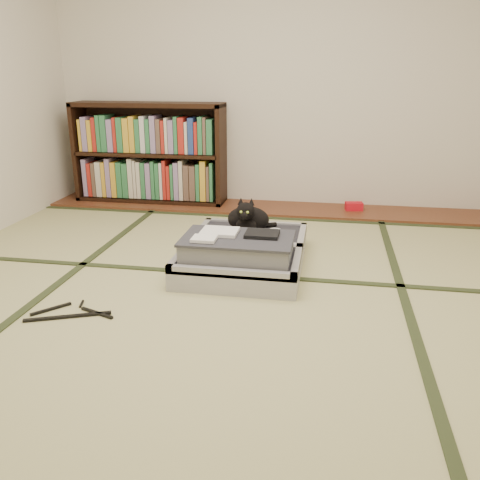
# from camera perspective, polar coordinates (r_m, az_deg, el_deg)

# --- Properties ---
(floor) EXTENTS (4.50, 4.50, 0.00)m
(floor) POSITION_cam_1_polar(r_m,az_deg,el_deg) (2.80, -2.28, -7.07)
(floor) COLOR #C5BF83
(floor) RESTS_ON ground
(wood_strip) EXTENTS (4.00, 0.50, 0.02)m
(wood_strip) POSITION_cam_1_polar(r_m,az_deg,el_deg) (4.65, 2.96, 3.61)
(wood_strip) COLOR brown
(wood_strip) RESTS_ON ground
(red_item) EXTENTS (0.16, 0.11, 0.07)m
(red_item) POSITION_cam_1_polar(r_m,az_deg,el_deg) (4.64, 12.67, 3.72)
(red_item) COLOR red
(red_item) RESTS_ON wood_strip
(room_shell) EXTENTS (4.50, 4.50, 4.50)m
(room_shell) POSITION_cam_1_polar(r_m,az_deg,el_deg) (2.53, -2.74, 24.29)
(room_shell) COLOR white
(room_shell) RESTS_ON ground
(tatami_borders) EXTENTS (4.00, 4.50, 0.01)m
(tatami_borders) POSITION_cam_1_polar(r_m,az_deg,el_deg) (3.24, -0.43, -3.28)
(tatami_borders) COLOR #2D381E
(tatami_borders) RESTS_ON ground
(bookcase) EXTENTS (1.41, 0.32, 0.92)m
(bookcase) POSITION_cam_1_polar(r_m,az_deg,el_deg) (4.88, -10.11, 9.37)
(bookcase) COLOR black
(bookcase) RESTS_ON wood_strip
(suitcase) EXTENTS (0.75, 0.99, 0.29)m
(suitcase) POSITION_cam_1_polar(r_m,az_deg,el_deg) (3.24, 0.37, -1.39)
(suitcase) COLOR #ACACB1
(suitcase) RESTS_ON floor
(cat) EXTENTS (0.33, 0.33, 0.27)m
(cat) POSITION_cam_1_polar(r_m,az_deg,el_deg) (3.47, 0.89, 2.40)
(cat) COLOR black
(cat) RESTS_ON suitcase
(cable_coil) EXTENTS (0.10, 0.10, 0.02)m
(cable_coil) POSITION_cam_1_polar(r_m,az_deg,el_deg) (3.51, 3.89, 1.01)
(cable_coil) COLOR white
(cable_coil) RESTS_ON suitcase
(hanger) EXTENTS (0.44, 0.28, 0.01)m
(hanger) POSITION_cam_1_polar(r_m,az_deg,el_deg) (2.80, -18.44, -7.84)
(hanger) COLOR black
(hanger) RESTS_ON floor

